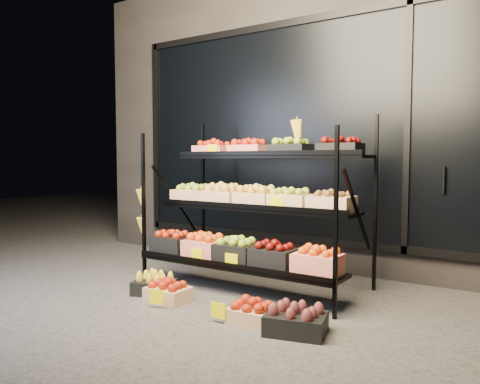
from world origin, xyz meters
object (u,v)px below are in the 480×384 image
Objects in this scene: floor_crate_midleft at (155,284)px; floor_crate_midright at (252,313)px; display_rack at (251,206)px; floor_crate_left at (168,291)px.

floor_crate_midleft is 1.18m from floor_crate_midright.
display_rack is 6.12× the size of floor_crate_midright.
floor_crate_midleft is at bearing 157.56° from floor_crate_left.
floor_crate_midright is at bearing -28.96° from floor_crate_midleft.
floor_crate_midright is (0.91, -0.07, -0.00)m from floor_crate_left.
floor_crate_midleft is (-0.61, -0.69, -0.70)m from display_rack.
floor_crate_midleft is at bearing 169.73° from floor_crate_midright.
floor_crate_midleft is (-0.26, 0.10, 0.00)m from floor_crate_left.
floor_crate_midright is at bearing -5.62° from floor_crate_left.
floor_crate_left is at bearing -41.91° from floor_crate_midleft.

